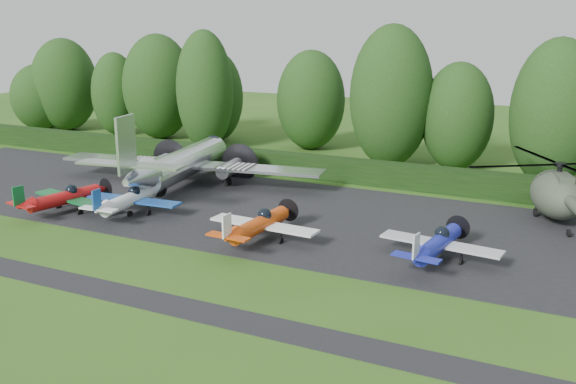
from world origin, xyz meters
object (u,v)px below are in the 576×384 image
at_px(transport_plane, 182,163).
at_px(light_plane_blue, 438,243).
at_px(light_plane_white, 130,199).
at_px(helicopter, 557,190).
at_px(light_plane_red, 65,198).
at_px(light_plane_orange, 260,224).

xyz_separation_m(transport_plane, light_plane_blue, (22.96, -7.72, -0.94)).
distance_m(light_plane_white, helicopter, 29.67).
distance_m(light_plane_red, light_plane_blue, 26.45).
bearing_deg(transport_plane, light_plane_white, -73.13).
xyz_separation_m(light_plane_red, light_plane_orange, (15.59, 0.51, 0.03)).
bearing_deg(light_plane_red, light_plane_blue, -7.48).
height_order(light_plane_red, light_plane_blue, same).
bearing_deg(transport_plane, light_plane_blue, -9.77).
bearing_deg(light_plane_white, helicopter, 26.69).
distance_m(light_plane_orange, helicopter, 20.60).
bearing_deg(light_plane_blue, light_plane_orange, -179.29).
xyz_separation_m(light_plane_red, light_plane_white, (4.55, 1.59, 0.02)).
xyz_separation_m(light_plane_white, helicopter, (27.33, 11.49, 1.07)).
height_order(transport_plane, light_plane_red, transport_plane).
bearing_deg(light_plane_red, transport_plane, 58.85).
distance_m(transport_plane, light_plane_blue, 24.25).
bearing_deg(light_plane_red, light_plane_white, 7.59).
bearing_deg(light_plane_blue, light_plane_red, 177.46).
bearing_deg(light_plane_white, transport_plane, 101.94).
xyz_separation_m(light_plane_orange, helicopter, (16.29, 12.56, 1.06)).
relative_size(light_plane_red, light_plane_blue, 1.00).
relative_size(transport_plane, light_plane_red, 3.11).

